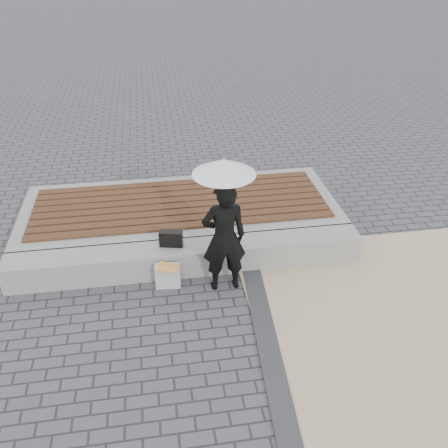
{
  "coord_description": "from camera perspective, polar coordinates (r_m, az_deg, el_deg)",
  "views": [
    {
      "loc": [
        -0.37,
        -4.04,
        4.24
      ],
      "look_at": [
        0.45,
        1.13,
        1.0
      ],
      "focal_mm": 39.11,
      "sensor_mm": 36.0,
      "label": 1
    }
  ],
  "objects": [
    {
      "name": "timber_decking",
      "position": [
        7.84,
        -5.12,
        2.46
      ],
      "size": [
        4.6,
        1.6,
        0.04
      ],
      "primitive_type": null,
      "color": "brown",
      "rests_on": "timber_platform"
    },
    {
      "name": "ground",
      "position": [
        5.87,
        -2.65,
        -14.57
      ],
      "size": [
        80.0,
        80.0,
        0.0
      ],
      "primitive_type": "plane",
      "color": "#47474C",
      "rests_on": "ground"
    },
    {
      "name": "magazine",
      "position": [
        6.53,
        -6.66,
        -5.04
      ],
      "size": [
        0.35,
        0.3,
        0.01
      ],
      "primitive_type": "cube",
      "rotation": [
        0.0,
        0.0,
        -0.4
      ],
      "color": "#E03F53",
      "rests_on": "canvas_tote"
    },
    {
      "name": "timber_platform",
      "position": [
        7.95,
        -5.05,
        1.08
      ],
      "size": [
        5.0,
        2.0,
        0.4
      ],
      "primitive_type": "cube",
      "color": "gray",
      "rests_on": "ground"
    },
    {
      "name": "woman",
      "position": [
        6.27,
        0.0,
        -1.6
      ],
      "size": [
        0.59,
        0.4,
        1.59
      ],
      "primitive_type": "imported",
      "rotation": [
        0.0,
        0.0,
        3.17
      ],
      "color": "black",
      "rests_on": "ground"
    },
    {
      "name": "handbag",
      "position": [
        6.79,
        -6.2,
        -1.73
      ],
      "size": [
        0.34,
        0.18,
        0.23
      ],
      "primitive_type": "cube",
      "rotation": [
        0.0,
        0.0,
        -0.21
      ],
      "color": "black",
      "rests_on": "seating_ledge"
    },
    {
      "name": "parasol",
      "position": [
        5.78,
        -0.0,
        6.71
      ],
      "size": [
        0.77,
        0.77,
        0.98
      ],
      "rotation": [
        0.0,
        0.0,
        0.22
      ],
      "color": "#B1B0B5",
      "rests_on": "ground"
    },
    {
      "name": "seating_ledge",
      "position": [
        6.95,
        -4.24,
        -3.91
      ],
      "size": [
        5.0,
        0.45,
        0.4
      ],
      "primitive_type": "cube",
      "color": "gray",
      "rests_on": "ground"
    },
    {
      "name": "canvas_tote",
      "position": [
        6.68,
        -6.59,
        -6.03
      ],
      "size": [
        0.35,
        0.17,
        0.35
      ],
      "primitive_type": "cube",
      "rotation": [
        0.0,
        0.0,
        -0.09
      ],
      "color": "#B8B8B3",
      "rests_on": "ground"
    },
    {
      "name": "edging_band",
      "position": [
        5.63,
        5.94,
        -17.16
      ],
      "size": [
        0.61,
        5.2,
        0.04
      ],
      "primitive_type": "cube",
      "rotation": [
        0.0,
        0.0,
        -0.07
      ],
      "color": "#323235",
      "rests_on": "ground"
    }
  ]
}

